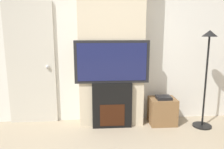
% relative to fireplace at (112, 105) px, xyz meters
% --- Properties ---
extents(wall_back, '(6.00, 0.06, 2.70)m').
position_rel_fireplace_xyz_m(wall_back, '(0.00, 0.37, 0.97)').
color(wall_back, silver).
rests_on(wall_back, ground_plane).
extents(chimney_breast, '(1.07, 0.34, 2.70)m').
position_rel_fireplace_xyz_m(chimney_breast, '(0.00, 0.17, 0.97)').
color(chimney_breast, beige).
rests_on(chimney_breast, ground_plane).
extents(fireplace, '(0.65, 0.15, 0.76)m').
position_rel_fireplace_xyz_m(fireplace, '(0.00, 0.00, 0.00)').
color(fireplace, black).
rests_on(fireplace, ground_plane).
extents(television, '(1.20, 0.07, 0.68)m').
position_rel_fireplace_xyz_m(television, '(0.00, -0.00, 0.72)').
color(television, black).
rests_on(television, fireplace).
extents(floor_lamp, '(0.31, 0.31, 1.60)m').
position_rel_fireplace_xyz_m(floor_lamp, '(1.52, -0.11, 0.68)').
color(floor_lamp, black).
rests_on(floor_lamp, ground_plane).
extents(media_stand, '(0.45, 0.37, 0.51)m').
position_rel_fireplace_xyz_m(media_stand, '(0.88, 0.06, -0.14)').
color(media_stand, brown).
rests_on(media_stand, ground_plane).
extents(entry_door, '(0.81, 0.09, 2.07)m').
position_rel_fireplace_xyz_m(entry_door, '(-1.36, 0.31, 0.66)').
color(entry_door, beige).
rests_on(entry_door, ground_plane).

